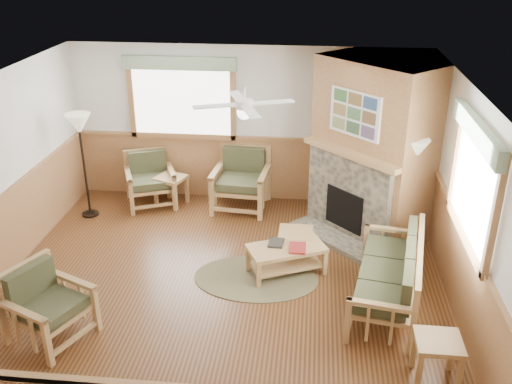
# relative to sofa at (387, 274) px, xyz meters

# --- Properties ---
(floor) EXTENTS (6.00, 6.00, 0.01)m
(floor) POSITION_rel_sofa_xyz_m (-2.14, 0.04, -0.44)
(floor) COLOR #543017
(floor) RESTS_ON ground
(ceiling) EXTENTS (6.00, 6.00, 0.01)m
(ceiling) POSITION_rel_sofa_xyz_m (-2.14, 0.04, 2.26)
(ceiling) COLOR white
(ceiling) RESTS_ON floor
(wall_back) EXTENTS (6.00, 0.02, 2.70)m
(wall_back) POSITION_rel_sofa_xyz_m (-2.14, 3.04, 0.91)
(wall_back) COLOR white
(wall_back) RESTS_ON floor
(wall_front) EXTENTS (6.00, 0.02, 2.70)m
(wall_front) POSITION_rel_sofa_xyz_m (-2.14, -2.96, 0.91)
(wall_front) COLOR white
(wall_front) RESTS_ON floor
(wall_right) EXTENTS (0.02, 6.00, 2.70)m
(wall_right) POSITION_rel_sofa_xyz_m (0.86, 0.04, 0.91)
(wall_right) COLOR white
(wall_right) RESTS_ON floor
(wainscot) EXTENTS (6.00, 6.00, 1.10)m
(wainscot) POSITION_rel_sofa_xyz_m (-2.14, 0.04, 0.11)
(wainscot) COLOR #9C6B3F
(wainscot) RESTS_ON floor
(fireplace) EXTENTS (3.11, 3.11, 2.70)m
(fireplace) POSITION_rel_sofa_xyz_m (-0.09, 2.09, 0.91)
(fireplace) COLOR #9C6B3F
(fireplace) RESTS_ON floor
(window_back) EXTENTS (1.90, 0.16, 1.50)m
(window_back) POSITION_rel_sofa_xyz_m (-3.24, 3.00, 2.09)
(window_back) COLOR white
(window_back) RESTS_ON wall_back
(window_right) EXTENTS (0.16, 1.90, 1.50)m
(window_right) POSITION_rel_sofa_xyz_m (0.82, -0.16, 2.09)
(window_right) COLOR white
(window_right) RESTS_ON wall_right
(ceiling_fan) EXTENTS (1.59, 1.59, 0.36)m
(ceiling_fan) POSITION_rel_sofa_xyz_m (-1.84, 0.34, 2.22)
(ceiling_fan) COLOR white
(ceiling_fan) RESTS_ON ceiling
(sofa) EXTENTS (2.02, 1.11, 0.88)m
(sofa) POSITION_rel_sofa_xyz_m (0.00, 0.00, 0.00)
(sofa) COLOR tan
(sofa) RESTS_ON floor
(armchair_back_left) EXTENTS (1.04, 1.04, 0.89)m
(armchair_back_left) POSITION_rel_sofa_xyz_m (-3.77, 2.59, 0.01)
(armchair_back_left) COLOR tan
(armchair_back_left) RESTS_ON floor
(armchair_back_right) EXTENTS (0.97, 0.97, 1.01)m
(armchair_back_right) POSITION_rel_sofa_xyz_m (-2.19, 2.59, 0.07)
(armchair_back_right) COLOR tan
(armchair_back_right) RESTS_ON floor
(armchair_left) EXTENTS (1.04, 1.04, 0.89)m
(armchair_left) POSITION_rel_sofa_xyz_m (-3.94, -1.09, 0.00)
(armchair_left) COLOR tan
(armchair_left) RESTS_ON floor
(coffee_table) EXTENTS (1.17, 0.92, 0.42)m
(coffee_table) POSITION_rel_sofa_xyz_m (-1.30, 0.58, -0.23)
(coffee_table) COLOR tan
(coffee_table) RESTS_ON floor
(end_table_chairs) EXTENTS (0.60, 0.59, 0.52)m
(end_table_chairs) POSITION_rel_sofa_xyz_m (-3.41, 2.59, -0.18)
(end_table_chairs) COLOR tan
(end_table_chairs) RESTS_ON floor
(end_table_sofa) EXTENTS (0.48, 0.46, 0.53)m
(end_table_sofa) POSITION_rel_sofa_xyz_m (0.38, -1.36, -0.17)
(end_table_sofa) COLOR tan
(end_table_sofa) RESTS_ON floor
(footstool) EXTENTS (0.49, 0.49, 0.42)m
(footstool) POSITION_rel_sofa_xyz_m (-1.19, 1.01, -0.23)
(footstool) COLOR tan
(footstool) RESTS_ON floor
(braided_rug) EXTENTS (2.22, 2.22, 0.01)m
(braided_rug) POSITION_rel_sofa_xyz_m (-1.70, 0.39, -0.43)
(braided_rug) COLOR brown
(braided_rug) RESTS_ON floor
(floor_lamp_left) EXTENTS (0.42, 0.42, 1.77)m
(floor_lamp_left) POSITION_rel_sofa_xyz_m (-4.69, 2.04, 0.45)
(floor_lamp_left) COLOR black
(floor_lamp_left) RESTS_ON floor
(floor_lamp_right) EXTENTS (0.53, 0.53, 1.76)m
(floor_lamp_right) POSITION_rel_sofa_xyz_m (0.41, 1.41, 0.44)
(floor_lamp_right) COLOR black
(floor_lamp_right) RESTS_ON floor
(book_red) EXTENTS (0.22, 0.30, 0.03)m
(book_red) POSITION_rel_sofa_xyz_m (-1.15, 0.53, 0.01)
(book_red) COLOR maroon
(book_red) RESTS_ON coffee_table
(book_dark) EXTENTS (0.22, 0.29, 0.03)m
(book_dark) POSITION_rel_sofa_xyz_m (-1.45, 0.65, 0.00)
(book_dark) COLOR #26251F
(book_dark) RESTS_ON coffee_table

